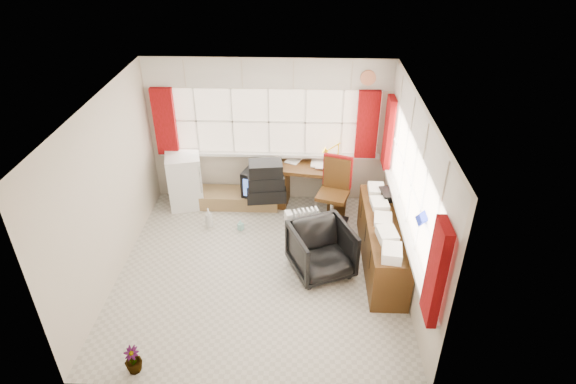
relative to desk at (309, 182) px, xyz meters
name	(u,v)px	position (x,y,z in m)	size (l,w,h in m)	color
ground	(261,269)	(-0.68, -1.80, -0.42)	(4.00, 4.00, 0.00)	beige
room_walls	(257,179)	(-0.68, -1.80, 1.08)	(4.00, 4.00, 4.00)	beige
window_back	(269,151)	(-0.68, 0.14, 0.52)	(3.70, 0.12, 3.60)	beige
window_right	(405,218)	(1.26, -1.80, 0.52)	(0.12, 3.70, 3.60)	beige
curtains	(327,151)	(0.24, -0.88, 1.03)	(3.83, 3.83, 1.15)	#9C0812
overhead_cabinets	(334,97)	(0.30, -0.82, 1.83)	(3.98, 3.98, 0.48)	beige
desk	(309,182)	(0.00, 0.00, 0.00)	(1.39, 0.82, 0.79)	#553014
desk_lamp	(338,149)	(0.47, 0.08, 0.62)	(0.14, 0.11, 0.40)	yellow
task_chair	(335,189)	(0.41, -0.50, 0.19)	(0.61, 0.63, 1.15)	black
office_chair	(322,250)	(0.18, -1.79, -0.05)	(0.79, 0.82, 0.74)	black
radiator	(303,232)	(-0.08, -1.24, -0.15)	(0.48, 0.31, 0.67)	white
credenza	(382,242)	(1.05, -1.60, -0.02)	(0.50, 2.00, 0.85)	#553014
file_tray	(390,194)	(1.20, -0.97, 0.38)	(0.25, 0.33, 0.11)	black
tv_bench	(238,198)	(-1.23, -0.08, -0.30)	(1.40, 0.50, 0.25)	#A17B50
crt_tv	(260,183)	(-0.83, -0.14, 0.06)	(0.62, 0.60, 0.46)	black
hifi_stack	(266,182)	(-0.71, -0.27, 0.15)	(0.70, 0.49, 0.68)	black
mini_fridge	(185,180)	(-2.11, -0.11, 0.05)	(0.68, 0.68, 0.95)	white
spray_bottle_a	(209,218)	(-1.61, -0.76, -0.25)	(0.13, 0.13, 0.33)	silver
spray_bottle_b	(241,225)	(-1.09, -0.84, -0.33)	(0.08, 0.08, 0.18)	#90D6C9
flower_vase	(133,360)	(-1.95, -3.60, -0.25)	(0.19, 0.19, 0.35)	black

